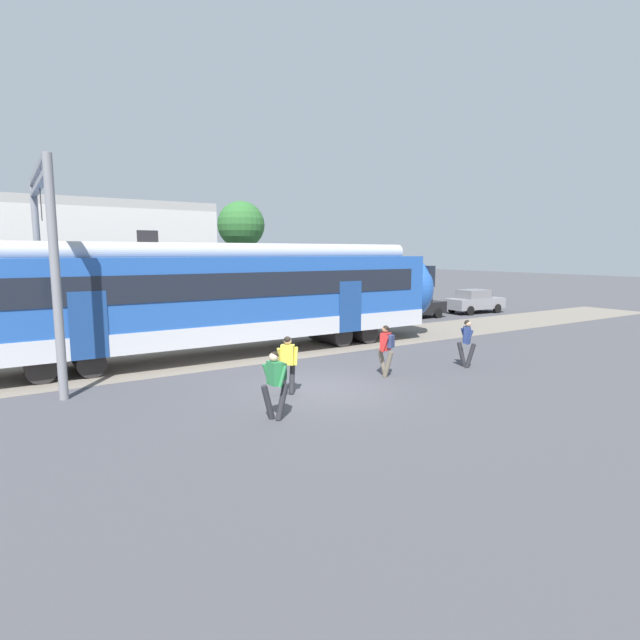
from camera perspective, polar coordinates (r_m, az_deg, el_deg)
ground_plane at (r=14.72m, az=-0.10°, el=-7.91°), size 160.00×160.00×0.00m
pedestrian_green at (r=11.95m, az=-5.11°, el=-6.74°), size 0.66×0.53×1.67m
pedestrian_yellow at (r=14.00m, az=-3.72°, el=-4.68°), size 0.67×0.45×1.67m
pedestrian_red at (r=16.13m, az=7.57°, el=-2.98°), size 0.51×0.71×1.67m
pedestrian_navy at (r=18.01m, az=16.41°, el=-2.19°), size 0.44×0.68×1.67m
parked_car_black at (r=30.72m, az=10.68°, el=1.65°), size 4.06×1.87×1.54m
parked_car_grey at (r=34.40m, az=17.25°, el=2.07°), size 4.08×1.92×1.54m
catenary_gantry at (r=18.10m, az=-29.03°, el=7.86°), size 0.24×6.64×6.53m
background_building at (r=26.91m, az=-30.84°, el=5.02°), size 17.03×5.00×9.20m
street_tree_right at (r=34.32m, az=-9.01°, el=10.61°), size 3.14×3.14×7.37m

